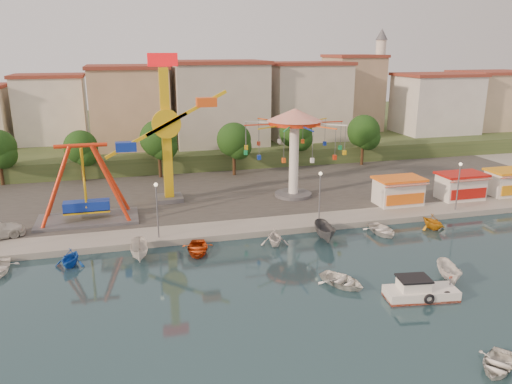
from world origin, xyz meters
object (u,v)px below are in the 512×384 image
object	(u,v)px
wave_swinger	(294,133)
rowboat_a	(342,281)
cabin_motorboat	(419,292)
pirate_ship_ride	(85,185)
kamikaze_tower	(171,135)
skiff	(449,272)

from	to	relation	value
wave_swinger	rowboat_a	bearing A→B (deg)	-99.30
wave_swinger	cabin_motorboat	distance (m)	26.46
pirate_ship_ride	cabin_motorboat	bearing A→B (deg)	-42.84
pirate_ship_ride	kamikaze_tower	size ratio (longest dim) A/B	0.61
kamikaze_tower	cabin_motorboat	distance (m)	31.92
pirate_ship_ride	wave_swinger	xyz separation A→B (m)	(23.18, 2.91, 3.80)
wave_swinger	cabin_motorboat	size ratio (longest dim) A/B	2.13
cabin_motorboat	pirate_ship_ride	bearing A→B (deg)	145.37
kamikaze_tower	cabin_motorboat	world-z (taller)	kamikaze_tower
wave_swinger	skiff	distance (m)	24.98
pirate_ship_ride	skiff	size ratio (longest dim) A/B	2.75
wave_swinger	skiff	xyz separation A→B (m)	(4.83, -23.34, -7.49)
skiff	cabin_motorboat	bearing A→B (deg)	-136.22
cabin_motorboat	skiff	size ratio (longest dim) A/B	1.50
kamikaze_tower	cabin_motorboat	size ratio (longest dim) A/B	3.04
kamikaze_tower	skiff	size ratio (longest dim) A/B	4.54
pirate_ship_ride	rowboat_a	bearing A→B (deg)	-44.17
wave_swinger	cabin_motorboat	bearing A→B (deg)	-87.81
skiff	wave_swinger	bearing A→B (deg)	118.58
kamikaze_tower	skiff	distance (m)	32.30
kamikaze_tower	skiff	xyz separation A→B (m)	(18.78, -25.15, -7.62)
wave_swinger	rowboat_a	distance (m)	23.56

